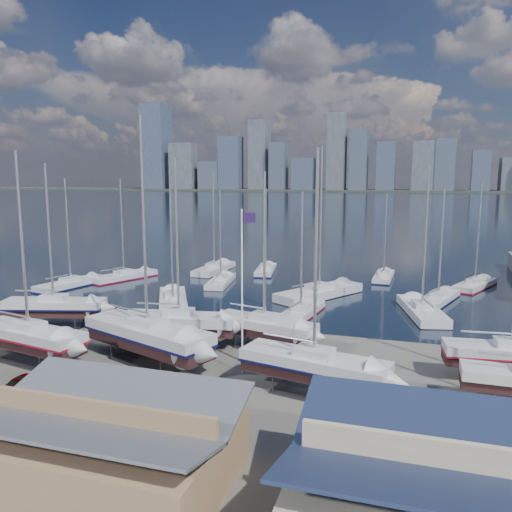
% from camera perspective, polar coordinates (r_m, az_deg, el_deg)
% --- Properties ---
extents(ground, '(1400.00, 1400.00, 0.00)m').
position_cam_1_polar(ground, '(40.05, -3.75, -12.27)').
color(ground, '#605E59').
rests_on(ground, ground).
extents(water, '(1400.00, 600.00, 0.40)m').
position_cam_1_polar(water, '(345.46, 14.98, 6.06)').
color(water, '#172136').
rests_on(water, ground).
extents(far_shore, '(1400.00, 80.00, 2.20)m').
position_cam_1_polar(far_shore, '(605.19, 15.99, 7.17)').
color(far_shore, '#2D332D').
rests_on(far_shore, ground).
extents(skyline, '(639.14, 43.80, 107.69)m').
position_cam_1_polar(skyline, '(599.54, 15.37, 10.82)').
color(skyline, '#475166').
rests_on(skyline, far_shore).
extents(shed_grey, '(12.60, 8.40, 4.17)m').
position_cam_1_polar(shed_grey, '(26.20, -17.12, -19.42)').
color(shed_grey, '#8C6B4C').
rests_on(shed_grey, ground).
extents(shed_blue, '(13.65, 9.45, 4.71)m').
position_cam_1_polar(shed_blue, '(22.50, 22.97, -24.04)').
color(shed_blue, '#BFB293').
rests_on(shed_blue, ground).
extents(sailboat_cradle_0, '(10.18, 5.28, 15.86)m').
position_cam_1_polar(sailboat_cradle_0, '(52.75, -22.10, -5.38)').
color(sailboat_cradle_0, '#2D2D33').
rests_on(sailboat_cradle_0, ground).
extents(sailboat_cradle_1, '(10.58, 4.70, 16.49)m').
position_cam_1_polar(sailboat_cradle_1, '(43.63, -24.53, -8.38)').
color(sailboat_cradle_1, '#2D2D33').
rests_on(sailboat_cradle_1, ground).
extents(sailboat_cradle_2, '(10.19, 4.22, 16.13)m').
position_cam_1_polar(sailboat_cradle_2, '(44.12, -8.79, -7.50)').
color(sailboat_cradle_2, '#2D2D33').
rests_on(sailboat_cradle_2, ground).
extents(sailboat_cradle_3, '(12.37, 7.34, 19.08)m').
position_cam_1_polar(sailboat_cradle_3, '(40.61, -12.28, -8.82)').
color(sailboat_cradle_3, '#2D2D33').
rests_on(sailboat_cradle_3, ground).
extents(sailboat_cradle_4, '(9.48, 4.76, 14.98)m').
position_cam_1_polar(sailboat_cradle_4, '(42.71, 0.95, -8.03)').
color(sailboat_cradle_4, '#2D2D33').
rests_on(sailboat_cradle_4, ground).
extents(sailboat_cradle_5, '(10.48, 4.93, 16.32)m').
position_cam_1_polar(sailboat_cradle_5, '(34.24, 6.63, -12.30)').
color(sailboat_cradle_5, '#2D2D33').
rests_on(sailboat_cradle_5, ground).
extents(sailboat_cradle_6, '(9.44, 3.48, 15.00)m').
position_cam_1_polar(sailboat_cradle_6, '(40.41, 27.18, -10.02)').
color(sailboat_cradle_6, '#2D2D33').
rests_on(sailboat_cradle_6, ground).
extents(sailboat_moored_0, '(5.04, 10.53, 15.18)m').
position_cam_1_polar(sailboat_moored_0, '(71.44, -20.40, -3.14)').
color(sailboat_moored_0, black).
rests_on(sailboat_moored_0, water).
extents(sailboat_moored_1, '(6.46, 10.48, 15.18)m').
position_cam_1_polar(sailboat_moored_1, '(74.57, -14.83, -2.40)').
color(sailboat_moored_1, black).
rests_on(sailboat_moored_1, water).
extents(sailboat_moored_2, '(3.31, 10.76, 16.12)m').
position_cam_1_polar(sailboat_moored_2, '(78.16, -4.80, -1.62)').
color(sailboat_moored_2, black).
rests_on(sailboat_moored_2, water).
extents(sailboat_moored_3, '(7.69, 11.06, 16.26)m').
position_cam_1_polar(sailboat_moored_3, '(58.65, -9.47, -5.22)').
color(sailboat_moored_3, black).
rests_on(sailboat_moored_3, water).
extents(sailboat_moored_4, '(3.86, 9.29, 13.61)m').
position_cam_1_polar(sailboat_moored_4, '(68.87, -4.05, -3.02)').
color(sailboat_moored_4, black).
rests_on(sailboat_moored_4, water).
extents(sailboat_moored_5, '(4.06, 9.45, 13.69)m').
position_cam_1_polar(sailboat_moored_5, '(77.25, 1.12, -1.72)').
color(sailboat_moored_5, black).
rests_on(sailboat_moored_5, water).
extents(sailboat_moored_6, '(3.82, 9.47, 13.77)m').
position_cam_1_polar(sailboat_moored_6, '(53.14, 5.14, -6.61)').
color(sailboat_moored_6, black).
rests_on(sailboat_moored_6, water).
extents(sailboat_moored_7, '(9.58, 12.66, 19.11)m').
position_cam_1_polar(sailboat_moored_7, '(61.82, 7.25, -4.43)').
color(sailboat_moored_7, black).
rests_on(sailboat_moored_7, water).
extents(sailboat_moored_8, '(2.81, 8.77, 12.96)m').
position_cam_1_polar(sailboat_moored_8, '(74.40, 14.38, -2.40)').
color(sailboat_moored_8, black).
rests_on(sailboat_moored_8, water).
extents(sailboat_moored_9, '(5.48, 11.32, 16.47)m').
position_cam_1_polar(sailboat_moored_9, '(56.33, 18.41, -6.13)').
color(sailboat_moored_9, black).
rests_on(sailboat_moored_9, water).
extents(sailboat_moored_10, '(5.55, 9.68, 13.96)m').
position_cam_1_polar(sailboat_moored_10, '(62.69, 20.10, -4.74)').
color(sailboat_moored_10, black).
rests_on(sailboat_moored_10, water).
extents(sailboat_moored_11, '(6.57, 9.93, 14.49)m').
position_cam_1_polar(sailboat_moored_11, '(72.52, 23.75, -3.17)').
color(sailboat_moored_11, black).
rests_on(sailboat_moored_11, water).
extents(car_a, '(1.76, 3.86, 1.28)m').
position_cam_1_polar(car_a, '(38.03, -25.37, -13.26)').
color(car_a, gray).
rests_on(car_a, ground).
extents(car_b, '(4.79, 3.24, 1.49)m').
position_cam_1_polar(car_b, '(34.11, -14.96, -15.07)').
color(car_b, gray).
rests_on(car_b, ground).
extents(car_c, '(3.50, 5.76, 1.49)m').
position_cam_1_polar(car_c, '(30.65, -14.54, -17.90)').
color(car_c, gray).
rests_on(car_c, ground).
extents(car_d, '(3.81, 5.26, 1.42)m').
position_cam_1_polar(car_d, '(27.88, 13.68, -20.82)').
color(car_d, gray).
rests_on(car_d, ground).
extents(flagpole, '(1.08, 0.12, 12.28)m').
position_cam_1_polar(flagpole, '(36.25, -1.48, -2.81)').
color(flagpole, white).
rests_on(flagpole, ground).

